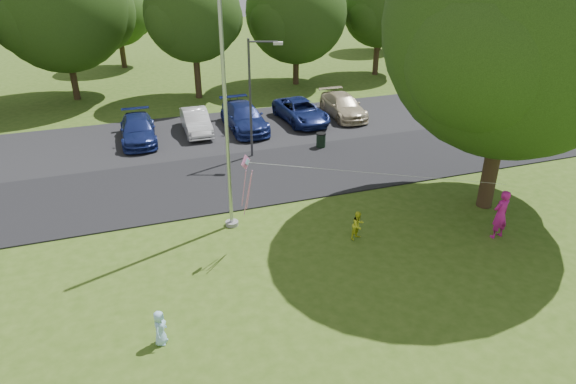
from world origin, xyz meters
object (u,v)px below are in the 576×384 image
object	(u,v)px
woman	(501,214)
kite	(258,175)
big_tree	(517,33)
child_yellow	(358,225)
trash_can	(321,140)
child_blue	(160,328)
street_lamp	(255,89)
flagpole	(226,124)

from	to	relation	value
woman	kite	distance (m)	9.08
big_tree	kite	distance (m)	10.53
child_yellow	kite	bearing A→B (deg)	148.91
trash_can	woman	distance (m)	10.87
trash_can	kite	size ratio (longest dim) A/B	0.09
child_blue	woman	bearing A→B (deg)	-55.96
trash_can	big_tree	xyz separation A→B (m)	(3.91, -8.33, 6.61)
trash_can	child_blue	distance (m)	15.51
woman	street_lamp	bearing A→B (deg)	-65.81
trash_can	child_blue	bearing A→B (deg)	-128.75
street_lamp	woman	xyz separation A→B (m)	(6.39, -10.39, -2.58)
flagpole	big_tree	xyz separation A→B (m)	(10.27, -1.92, 2.86)
big_tree	child_yellow	size ratio (longest dim) A/B	10.87
flagpole	street_lamp	distance (m)	6.95
street_lamp	child_blue	world-z (taller)	street_lamp
child_blue	kite	xyz separation A→B (m)	(3.92, 3.75, 2.38)
street_lamp	big_tree	bearing A→B (deg)	-27.59
street_lamp	kite	world-z (taller)	street_lamp
street_lamp	child_blue	distance (m)	13.82
child_yellow	big_tree	bearing A→B (deg)	-17.50
big_tree	woman	size ratio (longest dim) A/B	6.28
flagpole	child_yellow	bearing A→B (deg)	-30.44
big_tree	child_blue	size ratio (longest dim) A/B	11.33
street_lamp	kite	size ratio (longest dim) A/B	0.64
trash_can	big_tree	size ratio (longest dim) A/B	0.07
child_blue	kite	size ratio (longest dim) A/B	0.12
woman	child_blue	size ratio (longest dim) A/B	1.80
child_yellow	street_lamp	bearing A→B (deg)	76.42
trash_can	kite	distance (m)	10.46
street_lamp	big_tree	distance (m)	11.66
flagpole	child_blue	world-z (taller)	flagpole
child_yellow	kite	world-z (taller)	kite
woman	kite	size ratio (longest dim) A/B	0.21
street_lamp	trash_can	bearing A→B (deg)	21.64
trash_can	street_lamp	bearing A→B (deg)	-178.60
woman	flagpole	bearing A→B (deg)	-31.26
street_lamp	big_tree	xyz separation A→B (m)	(7.47, -8.25, 3.48)
woman	child_yellow	bearing A→B (deg)	-25.15
trash_can	child_yellow	xyz separation A→B (m)	(-2.16, -8.88, 0.14)
woman	child_blue	world-z (taller)	woman
child_blue	kite	bearing A→B (deg)	-19.59
street_lamp	trash_can	distance (m)	4.74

